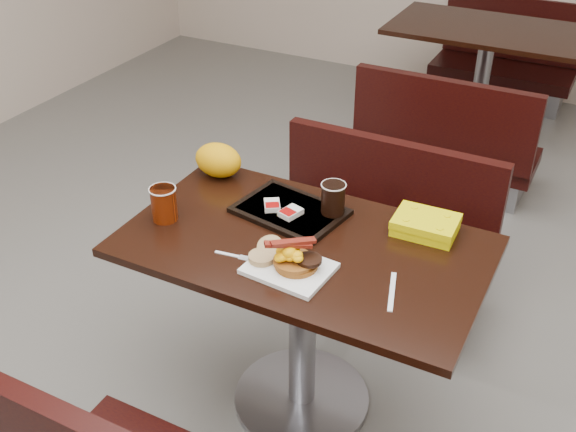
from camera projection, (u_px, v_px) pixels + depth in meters
The scene contains 23 objects.
floor at pixel (301, 400), 2.68m from camera, with size 6.00×7.00×0.01m, color gray.
table_near at pixel (303, 328), 2.48m from camera, with size 1.20×0.70×0.75m, color black, non-canonical shape.
bench_near_n at pixel (373, 234), 3.01m from camera, with size 1.00×0.46×0.72m, color black, non-canonical shape.
table_far at pixel (481, 85), 4.42m from camera, with size 1.20×0.70×0.75m, color black, non-canonical shape.
bench_far_s at pixel (450, 129), 3.91m from camera, with size 1.00×0.46×0.72m, color black, non-canonical shape.
bench_far_n at pixel (504, 54), 4.96m from camera, with size 1.00×0.46×0.72m, color black, non-canonical shape.
platter at pixel (289, 268), 2.14m from camera, with size 0.26×0.20×0.02m, color white.
pancake_stack at pixel (296, 263), 2.13m from camera, with size 0.13×0.13×0.03m, color #8F5017.
sausage_patty at pixel (309, 260), 2.11m from camera, with size 0.08×0.08×0.01m, color black.
scrambled_eggs at pixel (289, 254), 2.11m from camera, with size 0.09×0.07×0.04m, color orange.
bacon_strips at pixel (288, 244), 2.10m from camera, with size 0.15×0.06×0.01m, color #400407, non-canonical shape.
muffin_bottom at pixel (262, 257), 2.16m from camera, with size 0.08×0.08×0.02m, color tan.
muffin_top at pixel (270, 247), 2.19m from camera, with size 0.08×0.08×0.02m, color tan.
coffee_cup_near at pixel (164, 204), 2.36m from camera, with size 0.09×0.09×0.12m, color #8B2705.
fork at pixel (227, 254), 2.22m from camera, with size 0.12×0.02×0.00m, color white, non-canonical shape.
knife at pixel (392, 292), 2.05m from camera, with size 0.19×0.02×0.00m, color white.
condiment_ketchup at pixel (297, 238), 2.29m from camera, with size 0.03×0.03×0.01m, color #8C0504.
tray at pixel (290, 211), 2.42m from camera, with size 0.37×0.26×0.02m, color black.
hashbrown_sleeve_left at pixel (272, 205), 2.42m from camera, with size 0.05×0.07×0.02m, color silver.
hashbrown_sleeve_right at pixel (291, 213), 2.38m from camera, with size 0.06×0.08×0.02m, color silver.
coffee_cup_far at pixel (333, 199), 2.37m from camera, with size 0.08×0.08×0.11m, color black.
clamshell at pixel (426, 225), 2.31m from camera, with size 0.21×0.16×0.06m, color #E7D803.
paper_bag at pixel (218, 160), 2.62m from camera, with size 0.19×0.14×0.13m, color #F59D08.
Camera 1 is at (0.81, -1.68, 2.05)m, focal length 42.89 mm.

